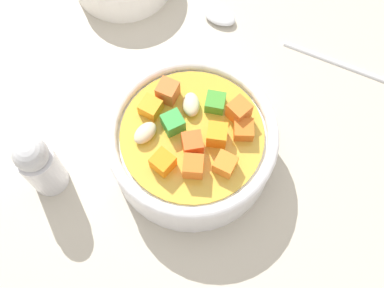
{
  "coord_description": "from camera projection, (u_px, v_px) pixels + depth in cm",
  "views": [
    {
      "loc": [
        -18.01,
        0.56,
        46.25
      ],
      "look_at": [
        0.0,
        0.0,
        2.94
      ],
      "focal_mm": 45.78,
      "sensor_mm": 36.0,
      "label": 1
    }
  ],
  "objects": [
    {
      "name": "ground_plane",
      "position": [
        192.0,
        159.0,
        0.51
      ],
      "size": [
        140.0,
        140.0,
        2.0
      ],
      "primitive_type": "cube",
      "color": "#BAB2A0"
    },
    {
      "name": "soup_bowl_main",
      "position": [
        192.0,
        143.0,
        0.47
      ],
      "size": [
        16.05,
        16.05,
        7.39
      ],
      "color": "white",
      "rests_on": "ground_plane"
    },
    {
      "name": "spoon",
      "position": [
        275.0,
        38.0,
        0.55
      ],
      "size": [
        12.23,
        22.76,
        1.0
      ],
      "rotation": [
        0.0,
        0.0,
        7.39
      ],
      "color": "silver",
      "rests_on": "ground_plane"
    },
    {
      "name": "pepper_shaker",
      "position": [
        40.0,
        165.0,
        0.45
      ],
      "size": [
        3.52,
        3.52,
        8.45
      ],
      "color": "silver",
      "rests_on": "ground_plane"
    }
  ]
}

